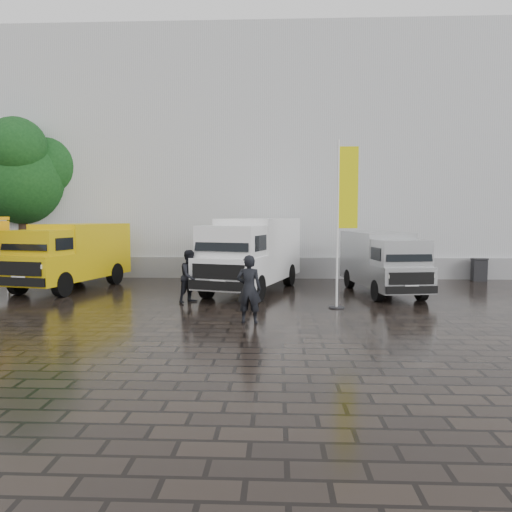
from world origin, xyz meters
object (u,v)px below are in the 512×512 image
(van_yellow, at_px, (70,257))
(person_tent, at_px, (191,276))
(van_silver, at_px, (382,263))
(van_white, at_px, (252,255))
(wheelie_bin, at_px, (479,270))
(person_front, at_px, (249,289))
(flagpole, at_px, (344,214))

(van_yellow, distance_m, person_tent, 6.23)
(van_silver, distance_m, person_tent, 7.36)
(van_white, bearing_deg, van_yellow, -165.72)
(wheelie_bin, bearing_deg, van_yellow, -162.90)
(person_front, xyz_separation_m, person_tent, (-2.19, 3.21, -0.05))
(flagpole, distance_m, person_front, 4.28)
(flagpole, bearing_deg, person_front, -140.27)
(van_yellow, xyz_separation_m, person_front, (7.63, -6.21, -0.37))
(van_yellow, relative_size, person_front, 3.01)
(person_tent, bearing_deg, van_silver, -32.60)
(van_silver, distance_m, flagpole, 4.11)
(wheelie_bin, distance_m, person_front, 13.77)
(van_silver, relative_size, person_front, 2.84)
(van_white, height_order, van_silver, van_white)
(van_white, relative_size, van_silver, 1.22)
(van_silver, distance_m, wheelie_bin, 6.56)
(van_silver, xyz_separation_m, flagpole, (-1.91, -3.13, 1.85))
(flagpole, distance_m, wheelie_bin, 10.33)
(van_silver, relative_size, person_tent, 2.98)
(van_white, distance_m, flagpole, 4.94)
(van_yellow, xyz_separation_m, flagpole, (10.52, -3.81, 1.70))
(van_white, relative_size, wheelie_bin, 6.33)
(van_silver, height_order, flagpole, flagpole)
(wheelie_bin, xyz_separation_m, person_front, (-10.00, -9.46, 0.43))
(person_front, bearing_deg, van_silver, -125.43)
(van_yellow, bearing_deg, van_white, 10.90)
(flagpole, relative_size, person_front, 2.82)
(van_yellow, bearing_deg, person_front, -25.80)
(van_silver, distance_m, person_front, 7.31)
(van_white, height_order, wheelie_bin, van_white)
(wheelie_bin, relative_size, person_tent, 0.58)
(person_front, bearing_deg, van_yellow, -33.62)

